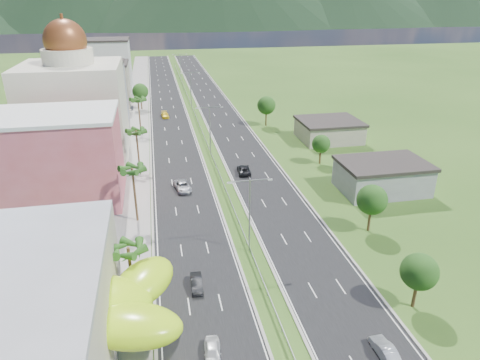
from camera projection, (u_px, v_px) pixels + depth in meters
ground at (267, 296)px, 50.94m from camera, size 500.00×500.00×0.00m
road_left at (169, 112)px, 130.45m from camera, size 11.00×260.00×0.04m
road_right at (217, 110)px, 133.16m from camera, size 11.00×260.00×0.04m
sidewalk_left at (137, 113)px, 128.72m from camera, size 7.00×260.00×0.12m
median_guardrail at (200, 125)px, 115.38m from camera, size 0.10×216.06×0.76m
streetlight_median_b at (250, 208)px, 57.23m from camera, size 6.04×0.25×11.00m
streetlight_median_c at (210, 126)px, 93.17m from camera, size 6.04×0.25×11.00m
streetlight_median_d at (191, 86)px, 133.61m from camera, size 6.04×0.25×11.00m
streetlight_median_e at (180, 64)px, 174.05m from camera, size 6.04×0.25×11.00m
lime_canopy at (81, 307)px, 41.73m from camera, size 18.00×15.00×7.40m
pink_shophouse at (58, 160)px, 71.63m from camera, size 20.00×15.00×15.00m
domed_building at (75, 105)px, 90.76m from camera, size 20.00×20.00×28.70m
midrise_grey at (95, 96)px, 114.75m from camera, size 16.00×15.00×16.00m
midrise_beige at (103, 86)px, 135.12m from camera, size 16.00×15.00×13.00m
midrise_white at (108, 66)px, 154.79m from camera, size 16.00×15.00×18.00m
shed_near at (382, 178)px, 77.47m from camera, size 15.00×10.00×5.00m
shed_far at (329, 131)px, 104.91m from camera, size 14.00×12.00×4.40m
palm_tree_b at (128, 251)px, 47.11m from camera, size 3.60×3.60×8.10m
palm_tree_c at (132, 171)px, 64.51m from camera, size 3.60×3.60×9.60m
palm_tree_d at (136, 133)px, 85.56m from camera, size 3.60×3.60×8.60m
palm_tree_e at (138, 101)px, 107.72m from camera, size 3.60×3.60×9.40m
leafy_tree_lfar at (140, 91)px, 131.28m from camera, size 4.90×4.90×8.05m
leafy_tree_ra at (419, 272)px, 47.43m from camera, size 4.20×4.20×6.90m
leafy_tree_rb at (372, 200)px, 63.09m from camera, size 4.55×4.55×7.47m
leafy_tree_rc at (321, 144)px, 89.11m from camera, size 3.85×3.85×6.33m
leafy_tree_rd at (266, 105)px, 114.87m from camera, size 4.90×4.90×8.05m
mountain_ridge at (216, 27)px, 466.17m from camera, size 860.00×140.00×90.00m
car_white_near_left at (213, 352)px, 42.06m from camera, size 1.98×4.15×1.37m
car_dark_left at (196, 283)px, 52.17m from camera, size 1.53×4.05×1.32m
car_silver_mid_left at (183, 186)px, 78.19m from camera, size 3.34×5.78×1.51m
car_yellow_far_left at (165, 115)px, 124.38m from camera, size 2.36×5.09×1.44m
car_silver_right at (385, 350)px, 42.28m from camera, size 1.55×4.26×1.40m
car_dark_far_right at (244, 170)px, 85.61m from camera, size 2.80×5.39×1.45m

